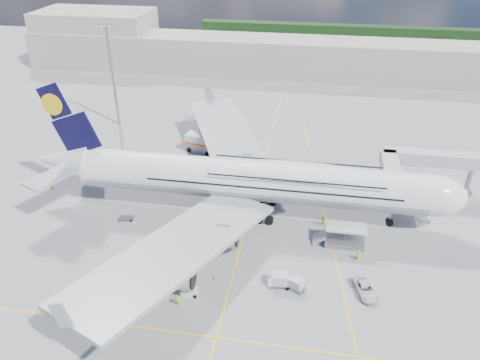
% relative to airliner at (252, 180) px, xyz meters
% --- Properties ---
extents(ground, '(300.00, 300.00, 0.00)m').
position_rel_airliner_xyz_m(ground, '(-0.26, -10.00, -6.87)').
color(ground, gray).
rests_on(ground, ground).
extents(taxi_line_main, '(0.25, 220.00, 0.01)m').
position_rel_airliner_xyz_m(taxi_line_main, '(-0.26, -10.00, -6.86)').
color(taxi_line_main, yellow).
rests_on(taxi_line_main, ground).
extents(taxi_line_cross, '(120.00, 0.25, 0.01)m').
position_rel_airliner_xyz_m(taxi_line_cross, '(-0.26, -30.00, -6.86)').
color(taxi_line_cross, yellow).
rests_on(taxi_line_cross, ground).
extents(taxi_line_diag, '(14.16, 99.06, 0.01)m').
position_rel_airliner_xyz_m(taxi_line_diag, '(13.74, -0.00, -6.86)').
color(taxi_line_diag, yellow).
rests_on(taxi_line_diag, ground).
extents(airliner, '(77.26, 79.15, 23.71)m').
position_rel_airliner_xyz_m(airliner, '(0.00, 0.00, 0.00)').
color(airliner, white).
rests_on(airliner, ground).
extents(jet_bridge, '(18.80, 12.10, 8.50)m').
position_rel_airliner_xyz_m(jet_bridge, '(29.55, 10.94, -0.02)').
color(jet_bridge, '#B7B7BC').
rests_on(jet_bridge, ground).
extents(cargo_loader, '(8.53, 3.20, 3.67)m').
position_rel_airliner_xyz_m(cargo_loader, '(16.56, -7.11, -5.62)').
color(cargo_loader, silver).
rests_on(cargo_loader, ground).
extents(light_mast, '(3.00, 0.70, 25.50)m').
position_rel_airliner_xyz_m(light_mast, '(-40.26, 35.00, 6.34)').
color(light_mast, gray).
rests_on(light_mast, ground).
extents(terminal, '(180.00, 16.00, 12.00)m').
position_rel_airliner_xyz_m(terminal, '(-0.26, 85.00, -0.87)').
color(terminal, '#B2AD9E').
rests_on(terminal, ground).
extents(hangar, '(40.00, 22.00, 18.00)m').
position_rel_airliner_xyz_m(hangar, '(-70.26, 90.00, 2.13)').
color(hangar, '#B2AD9E').
rests_on(hangar, ground).
extents(tree_line, '(160.00, 6.00, 8.00)m').
position_rel_airliner_xyz_m(tree_line, '(39.74, 130.00, -2.87)').
color(tree_line, '#193814').
rests_on(tree_line, ground).
extents(dolly_row_a, '(3.11, 1.69, 0.45)m').
position_rel_airliner_xyz_m(dolly_row_a, '(-16.45, -18.73, -6.52)').
color(dolly_row_a, gray).
rests_on(dolly_row_a, ground).
extents(dolly_row_b, '(3.64, 2.51, 0.49)m').
position_rel_airliner_xyz_m(dolly_row_b, '(-13.62, -13.80, -6.49)').
color(dolly_row_b, gray).
rests_on(dolly_row_b, ground).
extents(dolly_row_c, '(3.15, 2.29, 0.41)m').
position_rel_airliner_xyz_m(dolly_row_c, '(-12.56, -21.42, -6.55)').
color(dolly_row_c, gray).
rests_on(dolly_row_c, ground).
extents(dolly_back, '(3.07, 2.44, 0.40)m').
position_rel_airliner_xyz_m(dolly_back, '(-22.02, -6.26, -6.56)').
color(dolly_back, gray).
rests_on(dolly_back, ground).
extents(dolly_nose_far, '(3.31, 2.71, 1.85)m').
position_rel_airliner_xyz_m(dolly_nose_far, '(9.37, -19.06, -5.87)').
color(dolly_nose_far, gray).
rests_on(dolly_nose_far, ground).
extents(dolly_nose_near, '(3.60, 2.22, 2.15)m').
position_rel_airliner_xyz_m(dolly_nose_near, '(6.96, -18.75, -5.71)').
color(dolly_nose_near, gray).
rests_on(dolly_nose_near, ground).
extents(baggage_tug, '(2.64, 1.54, 1.56)m').
position_rel_airliner_xyz_m(baggage_tug, '(-5.69, -22.99, -6.18)').
color(baggage_tug, silver).
rests_on(baggage_tug, ground).
extents(catering_truck_inner, '(7.79, 4.33, 4.38)m').
position_rel_airliner_xyz_m(catering_truck_inner, '(-15.26, 22.72, -4.80)').
color(catering_truck_inner, gray).
rests_on(catering_truck_inner, ground).
extents(catering_truck_outer, '(6.12, 2.50, 3.61)m').
position_rel_airliner_xyz_m(catering_truck_outer, '(-14.47, 33.27, -5.19)').
color(catering_truck_outer, gray).
rests_on(catering_truck_outer, ground).
extents(service_van, '(4.01, 5.94, 1.51)m').
position_rel_airliner_xyz_m(service_van, '(19.48, -18.30, -6.11)').
color(service_van, silver).
rests_on(service_van, ground).
extents(crew_nose, '(0.81, 0.77, 1.85)m').
position_rel_airliner_xyz_m(crew_nose, '(29.95, 3.07, -5.94)').
color(crew_nose, '#91E518').
rests_on(crew_nose, ground).
extents(crew_loader, '(1.17, 1.11, 1.91)m').
position_rel_airliner_xyz_m(crew_loader, '(13.12, -2.20, -5.91)').
color(crew_loader, '#B5FD1A').
rests_on(crew_loader, ground).
extents(crew_wing, '(0.88, 1.25, 1.97)m').
position_rel_airliner_xyz_m(crew_wing, '(-11.11, -19.68, -5.88)').
color(crew_wing, '#BCEE19').
rests_on(crew_wing, ground).
extents(crew_van, '(0.93, 1.01, 1.74)m').
position_rel_airliner_xyz_m(crew_van, '(18.80, -10.72, -6.00)').
color(crew_van, yellow).
rests_on(crew_van, ground).
extents(crew_tug, '(1.21, 0.72, 1.85)m').
position_rel_airliner_xyz_m(crew_tug, '(-6.75, -25.30, -5.95)').
color(crew_tug, '#ACE918').
rests_on(crew_tug, ground).
extents(cone_nose, '(0.47, 0.47, 0.60)m').
position_rel_airliner_xyz_m(cone_nose, '(31.92, 1.80, -6.58)').
color(cone_nose, '#EC4F0C').
rests_on(cone_nose, ground).
extents(cone_wing_left_inner, '(0.42, 0.42, 0.53)m').
position_rel_airliner_xyz_m(cone_wing_left_inner, '(-6.76, 19.30, -6.61)').
color(cone_wing_left_inner, '#EC4F0C').
rests_on(cone_wing_left_inner, ground).
extents(cone_wing_left_outer, '(0.45, 0.45, 0.57)m').
position_rel_airliner_xyz_m(cone_wing_left_outer, '(-7.82, 31.59, -6.59)').
color(cone_wing_left_outer, '#EC4F0C').
rests_on(cone_wing_left_outer, ground).
extents(cone_wing_right_inner, '(0.40, 0.40, 0.51)m').
position_rel_airliner_xyz_m(cone_wing_right_inner, '(-2.99, -19.08, -6.62)').
color(cone_wing_right_inner, '#EC4F0C').
rests_on(cone_wing_right_inner, ground).
extents(cone_wing_right_outer, '(0.46, 0.46, 0.59)m').
position_rel_airliner_xyz_m(cone_wing_right_outer, '(-18.69, -18.45, -6.59)').
color(cone_wing_right_outer, '#EC4F0C').
rests_on(cone_wing_right_outer, ground).
extents(cone_tail, '(0.45, 0.45, 0.58)m').
position_rel_airliner_xyz_m(cone_tail, '(-40.69, 1.36, -6.59)').
color(cone_tail, '#EC4F0C').
rests_on(cone_tail, ground).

